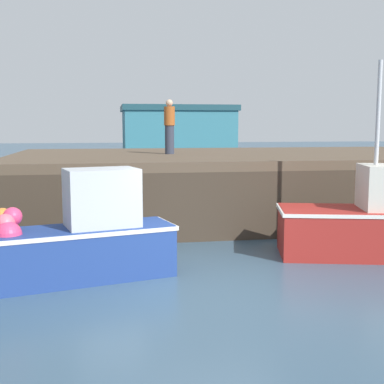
% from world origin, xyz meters
% --- Properties ---
extents(ground, '(120.00, 160.00, 0.10)m').
position_xyz_m(ground, '(0.00, 0.00, -0.05)').
color(ground, '#334C60').
extents(pier, '(14.52, 8.01, 1.99)m').
position_xyz_m(pier, '(2.36, 6.70, 1.66)').
color(pier, brown).
rests_on(pier, ground).
extents(fishing_boat_near_right, '(3.77, 1.98, 2.08)m').
position_xyz_m(fishing_boat_near_right, '(-2.46, 0.70, 0.79)').
color(fishing_boat_near_right, navy).
rests_on(fishing_boat_near_right, ground).
extents(fishing_boat_mid, '(4.35, 2.46, 4.25)m').
position_xyz_m(fishing_boat_mid, '(3.93, 1.38, 0.77)').
color(fishing_boat_mid, maroon).
rests_on(fishing_boat_mid, ground).
extents(dockworker, '(0.34, 0.34, 1.70)m').
position_xyz_m(dockworker, '(0.04, 7.19, 2.84)').
color(dockworker, '#2D3342').
rests_on(dockworker, pier).
extents(warehouse, '(10.11, 7.09, 4.68)m').
position_xyz_m(warehouse, '(4.49, 37.70, 2.36)').
color(warehouse, '#2D6B7A').
rests_on(warehouse, ground).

